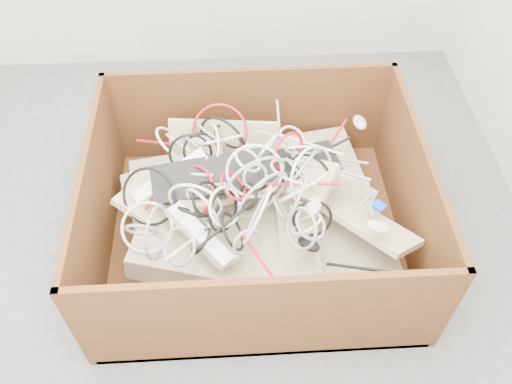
{
  "coord_description": "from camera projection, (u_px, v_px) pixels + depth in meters",
  "views": [
    {
      "loc": [
        0.18,
        -1.27,
        1.95
      ],
      "look_at": [
        0.25,
        0.14,
        0.3
      ],
      "focal_mm": 37.43,
      "sensor_mm": 36.0,
      "label": 1
    }
  ],
  "objects": [
    {
      "name": "vga_plug",
      "position": [
        379.0,
        206.0,
        2.07
      ],
      "size": [
        0.06,
        0.06,
        0.03
      ],
      "primitive_type": "cube",
      "rotation": [
        0.09,
        0.14,
        -0.8
      ],
      "color": "#0E37D5",
      "rests_on": "keyboard_pile"
    },
    {
      "name": "power_strip_left",
      "position": [
        171.0,
        178.0,
        2.13
      ],
      "size": [
        0.32,
        0.21,
        0.14
      ],
      "primitive_type": "cube",
      "rotation": [
        0.14,
        -0.26,
        0.49
      ],
      "color": "white",
      "rests_on": "keyboard_pile"
    },
    {
      "name": "cardboard_box",
      "position": [
        252.0,
        221.0,
        2.29
      ],
      "size": [
        1.32,
        1.1,
        0.55
      ],
      "color": "#3D230F",
      "rests_on": "ground"
    },
    {
      "name": "power_strip_right",
      "position": [
        200.0,
        236.0,
        1.97
      ],
      "size": [
        0.26,
        0.27,
        0.1
      ],
      "primitive_type": "cube",
      "rotation": [
        -0.1,
        0.17,
        -0.84
      ],
      "color": "white",
      "rests_on": "keyboard_pile"
    },
    {
      "name": "mice_scatter",
      "position": [
        277.0,
        194.0,
        2.09
      ],
      "size": [
        0.97,
        0.74,
        0.19
      ],
      "color": "beige",
      "rests_on": "keyboard_pile"
    },
    {
      "name": "keyboard_pile",
      "position": [
        255.0,
        187.0,
        2.21
      ],
      "size": [
        1.23,
        0.76,
        0.35
      ],
      "color": "beige",
      "rests_on": "cardboard_box"
    },
    {
      "name": "cable_tangle",
      "position": [
        241.0,
        181.0,
        2.07
      ],
      "size": [
        1.03,
        0.95,
        0.46
      ],
      "color": "gray",
      "rests_on": "keyboard_pile"
    },
    {
      "name": "ground",
      "position": [
        199.0,
        265.0,
        2.3
      ],
      "size": [
        3.0,
        3.0,
        0.0
      ],
      "primitive_type": "plane",
      "color": "#4E4E50",
      "rests_on": "ground"
    }
  ]
}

